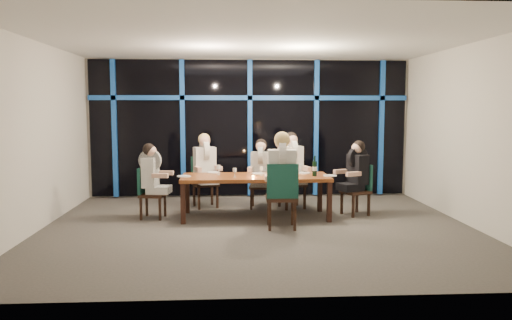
{
  "coord_description": "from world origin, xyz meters",
  "views": [
    {
      "loc": [
        -0.49,
        -7.93,
        1.95
      ],
      "look_at": [
        0.0,
        0.6,
        1.05
      ],
      "focal_mm": 35.0,
      "sensor_mm": 36.0,
      "label": 1
    }
  ],
  "objects_px": {
    "chair_end_left": "(148,190)",
    "diner_end_left": "(152,170)",
    "dining_table": "(255,179)",
    "chair_end_right": "(359,187)",
    "chair_far_right": "(290,179)",
    "diner_end_right": "(356,167)",
    "diner_far_mid": "(261,163)",
    "chair_far_left": "(204,179)",
    "diner_far_left": "(205,159)",
    "water_pitcher": "(295,171)",
    "chair_near_mid": "(282,193)",
    "chair_far_mid": "(261,181)",
    "diner_near_mid": "(282,166)",
    "wine_bottle": "(315,168)",
    "diner_far_right": "(292,159)"
  },
  "relations": [
    {
      "from": "water_pitcher",
      "to": "chair_far_left",
      "type": "bearing_deg",
      "value": 135.08
    },
    {
      "from": "wine_bottle",
      "to": "chair_end_left",
      "type": "bearing_deg",
      "value": 177.11
    },
    {
      "from": "dining_table",
      "to": "diner_far_left",
      "type": "distance_m",
      "value": 1.37
    },
    {
      "from": "dining_table",
      "to": "chair_end_right",
      "type": "xyz_separation_m",
      "value": [
        1.9,
        0.12,
        -0.16
      ]
    },
    {
      "from": "chair_far_left",
      "to": "water_pitcher",
      "type": "xyz_separation_m",
      "value": [
        1.63,
        -1.25,
        0.3
      ]
    },
    {
      "from": "chair_far_mid",
      "to": "chair_far_right",
      "type": "height_order",
      "value": "chair_far_right"
    },
    {
      "from": "diner_far_right",
      "to": "wine_bottle",
      "type": "bearing_deg",
      "value": -87.76
    },
    {
      "from": "chair_far_left",
      "to": "water_pitcher",
      "type": "height_order",
      "value": "chair_far_left"
    },
    {
      "from": "diner_far_left",
      "to": "diner_far_mid",
      "type": "relative_size",
      "value": 1.08
    },
    {
      "from": "wine_bottle",
      "to": "diner_end_right",
      "type": "bearing_deg",
      "value": 14.16
    },
    {
      "from": "chair_end_left",
      "to": "chair_end_right",
      "type": "height_order",
      "value": "chair_end_right"
    },
    {
      "from": "chair_far_right",
      "to": "diner_end_right",
      "type": "relative_size",
      "value": 1.12
    },
    {
      "from": "dining_table",
      "to": "diner_end_right",
      "type": "xyz_separation_m",
      "value": [
        1.83,
        0.09,
        0.2
      ]
    },
    {
      "from": "chair_far_left",
      "to": "chair_end_left",
      "type": "height_order",
      "value": "chair_far_left"
    },
    {
      "from": "dining_table",
      "to": "chair_end_right",
      "type": "relative_size",
      "value": 2.81
    },
    {
      "from": "chair_far_mid",
      "to": "diner_far_left",
      "type": "bearing_deg",
      "value": -176.07
    },
    {
      "from": "chair_far_right",
      "to": "diner_far_mid",
      "type": "bearing_deg",
      "value": 172.39
    },
    {
      "from": "water_pitcher",
      "to": "diner_far_right",
      "type": "bearing_deg",
      "value": 77.94
    },
    {
      "from": "chair_far_right",
      "to": "chair_near_mid",
      "type": "relative_size",
      "value": 0.94
    },
    {
      "from": "dining_table",
      "to": "diner_end_left",
      "type": "relative_size",
      "value": 2.95
    },
    {
      "from": "chair_end_right",
      "to": "diner_far_right",
      "type": "relative_size",
      "value": 0.94
    },
    {
      "from": "chair_near_mid",
      "to": "diner_end_left",
      "type": "bearing_deg",
      "value": -21.24
    },
    {
      "from": "dining_table",
      "to": "diner_end_left",
      "type": "xyz_separation_m",
      "value": [
        -1.81,
        0.03,
        0.19
      ]
    },
    {
      "from": "chair_end_left",
      "to": "dining_table",
      "type": "bearing_deg",
      "value": -83.11
    },
    {
      "from": "dining_table",
      "to": "chair_end_left",
      "type": "bearing_deg",
      "value": 178.72
    },
    {
      "from": "chair_end_right",
      "to": "diner_far_right",
      "type": "height_order",
      "value": "diner_far_right"
    },
    {
      "from": "chair_far_right",
      "to": "chair_end_right",
      "type": "distance_m",
      "value": 1.39
    },
    {
      "from": "diner_end_left",
      "to": "chair_far_left",
      "type": "bearing_deg",
      "value": -31.94
    },
    {
      "from": "dining_table",
      "to": "chair_far_right",
      "type": "xyz_separation_m",
      "value": [
        0.74,
        0.88,
        -0.12
      ]
    },
    {
      "from": "dining_table",
      "to": "diner_far_right",
      "type": "bearing_deg",
      "value": 46.58
    },
    {
      "from": "chair_end_left",
      "to": "diner_end_left",
      "type": "distance_m",
      "value": 0.37
    },
    {
      "from": "chair_far_left",
      "to": "water_pitcher",
      "type": "distance_m",
      "value": 2.08
    },
    {
      "from": "chair_far_left",
      "to": "diner_far_left",
      "type": "relative_size",
      "value": 1.03
    },
    {
      "from": "chair_far_left",
      "to": "wine_bottle",
      "type": "relative_size",
      "value": 2.76
    },
    {
      "from": "diner_far_mid",
      "to": "diner_end_right",
      "type": "bearing_deg",
      "value": -14.56
    },
    {
      "from": "diner_end_right",
      "to": "water_pitcher",
      "type": "height_order",
      "value": "diner_end_right"
    },
    {
      "from": "chair_far_mid",
      "to": "diner_end_right",
      "type": "bearing_deg",
      "value": -16.9
    },
    {
      "from": "diner_end_left",
      "to": "water_pitcher",
      "type": "xyz_separation_m",
      "value": [
        2.49,
        -0.23,
        -0.01
      ]
    },
    {
      "from": "dining_table",
      "to": "wine_bottle",
      "type": "relative_size",
      "value": 7.27
    },
    {
      "from": "chair_far_right",
      "to": "chair_end_right",
      "type": "xyz_separation_m",
      "value": [
        1.17,
        -0.76,
        -0.05
      ]
    },
    {
      "from": "chair_far_right",
      "to": "dining_table",
      "type": "bearing_deg",
      "value": -144.79
    },
    {
      "from": "chair_near_mid",
      "to": "diner_far_mid",
      "type": "bearing_deg",
      "value": -80.7
    },
    {
      "from": "chair_far_mid",
      "to": "diner_near_mid",
      "type": "height_order",
      "value": "diner_near_mid"
    },
    {
      "from": "diner_far_left",
      "to": "diner_near_mid",
      "type": "distance_m",
      "value": 2.21
    },
    {
      "from": "diner_far_left",
      "to": "chair_end_right",
      "type": "bearing_deg",
      "value": -34.63
    },
    {
      "from": "chair_near_mid",
      "to": "dining_table",
      "type": "bearing_deg",
      "value": -65.55
    },
    {
      "from": "wine_bottle",
      "to": "diner_far_left",
      "type": "bearing_deg",
      "value": 151.26
    },
    {
      "from": "diner_far_left",
      "to": "water_pitcher",
      "type": "relative_size",
      "value": 4.57
    },
    {
      "from": "chair_far_left",
      "to": "diner_far_left",
      "type": "height_order",
      "value": "diner_far_left"
    },
    {
      "from": "diner_far_mid",
      "to": "diner_far_right",
      "type": "bearing_deg",
      "value": 7.84
    }
  ]
}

